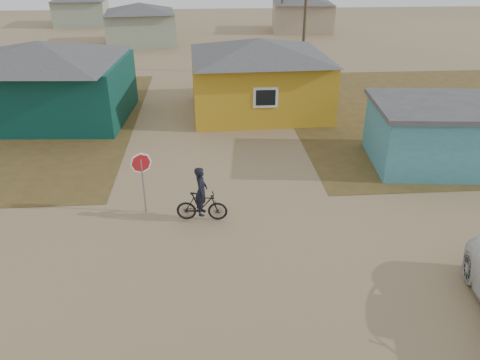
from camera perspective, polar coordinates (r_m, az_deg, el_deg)
name	(u,v)px	position (r m, az deg, el deg)	size (l,w,h in m)	color
ground	(225,269)	(13.46, -1.88, -10.84)	(120.00, 120.00, 0.00)	#937955
grass_ne	(468,111)	(28.87, 26.00, 7.56)	(20.00, 18.00, 0.00)	brown
house_teal	(45,80)	(26.22, -22.71, 11.18)	(8.93, 7.08, 4.00)	#09352E
house_yellow	(259,74)	(25.58, 2.30, 12.73)	(7.72, 6.76, 3.90)	#BE8F1D
shed_turquoise	(449,134)	(20.96, 24.17, 5.16)	(6.71, 4.93, 2.60)	teal
house_pale_west	(141,23)	(45.45, -12.01, 18.22)	(7.04, 6.15, 3.60)	gray
house_beige_east	(303,13)	(52.09, 7.63, 19.58)	(6.95, 6.05, 3.60)	tan
house_pale_north	(81,9)	(58.63, -18.83, 19.17)	(6.28, 5.81, 3.40)	gray
utility_pole_near	(305,12)	(33.62, 7.96, 19.60)	(1.40, 0.20, 8.00)	#483D2B
stop_sign	(142,169)	(15.66, -11.90, 1.36)	(0.72, 0.07, 2.21)	gray
cyclist	(202,201)	(15.36, -4.70, -2.60)	(1.74, 0.65, 1.92)	black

